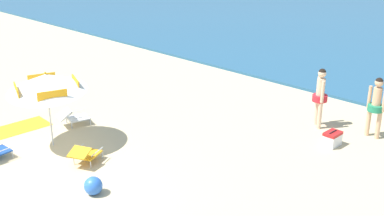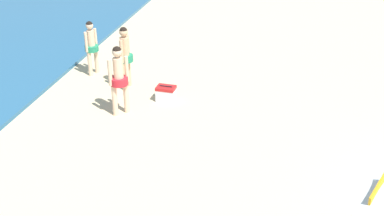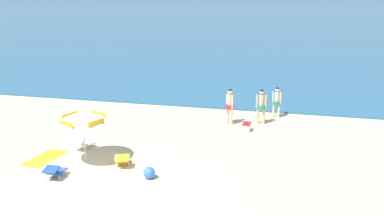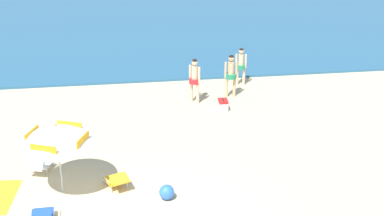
{
  "view_description": "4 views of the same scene",
  "coord_description": "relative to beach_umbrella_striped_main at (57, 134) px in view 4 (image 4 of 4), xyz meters",
  "views": [
    {
      "loc": [
        9.07,
        -4.64,
        6.08
      ],
      "look_at": [
        0.2,
        5.06,
        0.87
      ],
      "focal_mm": 47.71,
      "sensor_mm": 36.0,
      "label": 1
    },
    {
      "loc": [
        -7.47,
        4.1,
        5.61
      ],
      "look_at": [
        1.42,
        6.06,
        0.9
      ],
      "focal_mm": 44.38,
      "sensor_mm": 36.0,
      "label": 2
    },
    {
      "loc": [
        5.17,
        -11.02,
        6.24
      ],
      "look_at": [
        1.17,
        5.51,
        1.44
      ],
      "focal_mm": 37.85,
      "sensor_mm": 36.0,
      "label": 3
    },
    {
      "loc": [
        -0.52,
        -11.71,
        8.25
      ],
      "look_at": [
        1.89,
        4.92,
        1.12
      ],
      "focal_mm": 51.44,
      "sensor_mm": 36.0,
      "label": 4
    }
  ],
  "objects": [
    {
      "name": "cooler_box",
      "position": [
        5.64,
        5.12,
        -1.6
      ],
      "size": [
        0.38,
        0.51,
        0.43
      ],
      "color": "white",
      "rests_on": "ground"
    },
    {
      "name": "person_standing_beside",
      "position": [
        6.19,
        6.41,
        -0.78
      ],
      "size": [
        0.52,
        0.43,
        1.76
      ],
      "color": "#D8A87F",
      "rests_on": "ground"
    },
    {
      "name": "beach_ball",
      "position": [
        2.88,
        -0.82,
        -1.59
      ],
      "size": [
        0.43,
        0.43,
        0.43
      ],
      "primitive_type": "sphere",
      "color": "blue",
      "rests_on": "ground"
    },
    {
      "name": "beach_umbrella_striped_main",
      "position": [
        0.0,
        0.0,
        0.0
      ],
      "size": [
        2.93,
        2.94,
        2.11
      ],
      "color": "silver",
      "rests_on": "ground"
    },
    {
      "name": "person_wading_in",
      "position": [
        4.68,
        6.03,
        -0.77
      ],
      "size": [
        0.44,
        0.44,
        1.78
      ],
      "color": "beige",
      "rests_on": "ground"
    },
    {
      "name": "lounge_chair_beside_umbrella",
      "position": [
        -0.37,
        -1.54,
        -1.52
      ],
      "size": [
        0.6,
        0.88,
        0.5
      ],
      "color": "#1E4799",
      "rests_on": "ground"
    },
    {
      "name": "lounge_chair_under_umbrella",
      "position": [
        -0.72,
        1.2,
        -1.53
      ],
      "size": [
        0.77,
        1.01,
        0.52
      ],
      "color": "white",
      "rests_on": "ground"
    },
    {
      "name": "person_standing_near_shore",
      "position": [
        6.9,
        7.7,
        -0.86
      ],
      "size": [
        0.46,
        0.4,
        1.62
      ],
      "color": "beige",
      "rests_on": "ground"
    },
    {
      "name": "lounge_chair_facing_sea",
      "position": [
        1.53,
        -0.05,
        -1.52
      ],
      "size": [
        0.81,
        1.0,
        0.5
      ],
      "color": "gold",
      "rests_on": "ground"
    }
  ]
}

